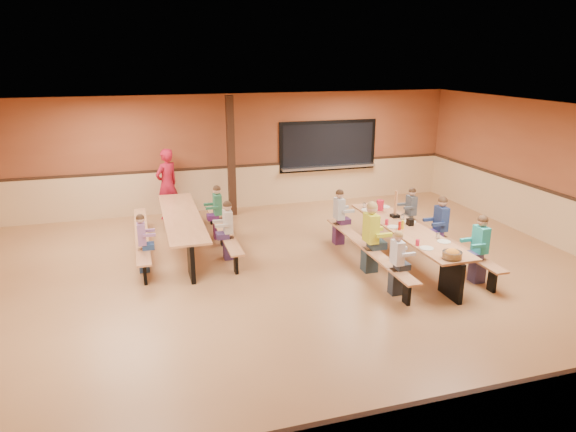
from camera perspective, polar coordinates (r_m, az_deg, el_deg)
name	(u,v)px	position (r m, az deg, el deg)	size (l,w,h in m)	color
ground	(290,282)	(9.34, 0.22, -7.37)	(12.00, 12.00, 0.00)	#986239
room_envelope	(290,246)	(9.07, 0.22, -3.41)	(12.04, 10.04, 3.02)	brown
kitchen_pass_through	(328,148)	(14.23, 4.48, 7.54)	(2.78, 0.28, 1.38)	black
structural_post	(231,157)	(12.94, -6.34, 6.55)	(0.18, 0.18, 3.00)	black
cafeteria_table_main	(406,238)	(10.22, 12.99, -2.42)	(1.91, 3.70, 0.74)	#BA764A
cafeteria_table_second	(182,225)	(10.93, -11.68, -1.03)	(1.91, 3.70, 0.74)	#BA764A
seated_child_white_left	(397,263)	(8.88, 11.99, -5.17)	(0.33, 0.27, 1.12)	white
seated_adult_yellow	(371,238)	(9.69, 9.16, -2.38)	(0.43, 0.35, 1.34)	yellow
seated_child_grey_left	(339,217)	(11.06, 5.68, -0.14)	(0.36, 0.30, 1.19)	#B7B7B7
seated_child_teal_right	(479,250)	(9.75, 20.50, -3.51)	(0.38, 0.31, 1.23)	teal
seated_child_navy_right	(440,228)	(10.70, 16.57, -1.25)	(0.39, 0.32, 1.25)	navy
seated_child_char_right	(411,214)	(11.66, 13.47, 0.25)	(0.34, 0.27, 1.14)	#484D52
seated_child_purple_sec	(142,244)	(9.96, -15.88, -2.98)	(0.32, 0.27, 1.12)	#93608E
seated_child_green_sec	(218,213)	(11.43, -7.81, 0.37)	(0.36, 0.30, 1.19)	#296947
seated_child_tan_sec	(228,231)	(10.24, -6.67, -1.65)	(0.36, 0.29, 1.18)	#BDAE9A
standing_woman	(167,184)	(13.04, -13.29, 3.48)	(0.64, 0.42, 1.76)	#A91329
punch_pitcher	(380,205)	(11.16, 10.19, 1.19)	(0.16, 0.16, 0.22)	red
chip_bowl	(452,254)	(8.80, 17.78, -4.07)	(0.32, 0.32, 0.15)	orange
napkin_dispenser	(410,222)	(10.29, 13.40, -0.66)	(0.10, 0.14, 0.13)	black
condiment_mustard	(403,225)	(10.04, 12.64, -0.94)	(0.06, 0.06, 0.17)	yellow
condiment_ketchup	(400,226)	(9.96, 12.30, -1.07)	(0.06, 0.06, 0.17)	#B2140F
table_paddle	(395,211)	(10.72, 11.82, 0.57)	(0.16, 0.16, 0.56)	black
place_settings	(407,225)	(10.13, 13.09, -0.99)	(0.65, 3.30, 0.11)	beige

